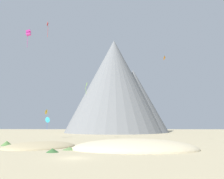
# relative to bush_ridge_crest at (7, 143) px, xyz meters

# --- Properties ---
(ground_plane) EXTENTS (400.00, 400.00, 0.00)m
(ground_plane) POSITION_rel_bush_ridge_crest_xyz_m (19.25, -19.78, -0.54)
(ground_plane) COLOR #CCBA8E
(dune_foreground_left) EXTENTS (19.61, 21.18, 2.25)m
(dune_foreground_left) POSITION_rel_bush_ridge_crest_xyz_m (8.76, -2.93, -0.54)
(dune_foreground_left) COLOR #C6B284
(dune_foreground_left) RESTS_ON ground_plane
(dune_foreground_right) EXTENTS (25.34, 16.20, 4.12)m
(dune_foreground_right) POSITION_rel_bush_ridge_crest_xyz_m (28.65, -7.20, -0.54)
(dune_foreground_right) COLOR beige
(dune_foreground_right) RESTS_ON ground_plane
(bush_ridge_crest) EXTENTS (2.89, 2.89, 1.08)m
(bush_ridge_crest) POSITION_rel_bush_ridge_crest_xyz_m (0.00, 0.00, 0.00)
(bush_ridge_crest) COLOR #568442
(bush_ridge_crest) RESTS_ON ground_plane
(bush_far_right) EXTENTS (1.94, 1.94, 0.53)m
(bush_far_right) POSITION_rel_bush_ridge_crest_xyz_m (34.41, -2.11, -0.28)
(bush_far_right) COLOR #668C4C
(bush_far_right) RESTS_ON ground_plane
(bush_near_right) EXTENTS (3.70, 3.70, 0.53)m
(bush_near_right) POSITION_rel_bush_ridge_crest_xyz_m (16.23, -8.47, -0.28)
(bush_near_right) COLOR #668C4C
(bush_near_right) RESTS_ON ground_plane
(bush_low_patch) EXTENTS (2.88, 2.88, 0.70)m
(bush_low_patch) POSITION_rel_bush_ridge_crest_xyz_m (14.17, -12.68, -0.19)
(bush_low_patch) COLOR #386633
(bush_low_patch) RESTS_ON ground_plane
(rock_massif) EXTENTS (70.60, 61.68, 55.40)m
(rock_massif) POSITION_rel_bush_ridge_crest_xyz_m (23.64, 89.04, 24.31)
(rock_massif) COLOR slate
(rock_massif) RESTS_ON ground_plane
(kite_cyan_low) EXTENTS (2.01, 1.22, 4.39)m
(kite_cyan_low) POSITION_rel_bush_ridge_crest_xyz_m (0.35, 28.66, 5.72)
(kite_cyan_low) COLOR #33BCDB
(kite_magenta_high) EXTENTS (1.46, 1.37, 5.16)m
(kite_magenta_high) POSITION_rel_bush_ridge_crest_xyz_m (-0.89, 11.48, 30.63)
(kite_magenta_high) COLOR #D1339E
(kite_red_high) EXTENTS (0.36, 1.14, 5.59)m
(kite_red_high) POSITION_rel_bush_ridge_crest_xyz_m (0.53, 24.43, 38.06)
(kite_red_high) COLOR red
(kite_lime_mid) EXTENTS (0.67, 0.57, 4.16)m
(kite_lime_mid) POSITION_rel_bush_ridge_crest_xyz_m (14.10, 26.48, 17.11)
(kite_lime_mid) COLOR #8CD133
(kite_gold_low) EXTENTS (0.92, 1.86, 1.78)m
(kite_gold_low) POSITION_rel_bush_ridge_crest_xyz_m (-1.67, 33.84, 8.74)
(kite_gold_low) COLOR gold
(kite_orange_mid) EXTENTS (1.05, 1.37, 1.25)m
(kite_orange_mid) POSITION_rel_bush_ridge_crest_xyz_m (37.77, 8.34, 21.83)
(kite_orange_mid) COLOR orange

